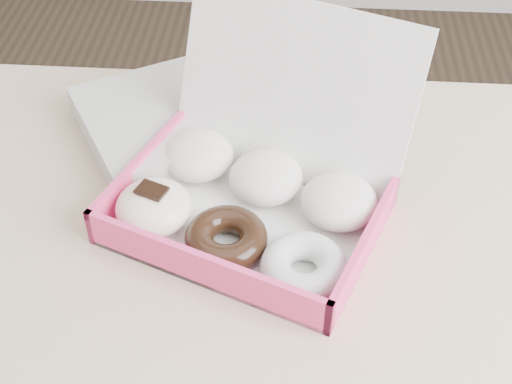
{
  "coord_description": "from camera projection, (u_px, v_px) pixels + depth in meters",
  "views": [
    {
      "loc": [
        -0.02,
        -0.52,
        1.37
      ],
      "look_at": [
        -0.06,
        0.06,
        0.82
      ],
      "focal_mm": 50.0,
      "sensor_mm": 36.0,
      "label": 1
    }
  ],
  "objects": [
    {
      "name": "table",
      "position": [
        303.0,
        319.0,
        0.86
      ],
      "size": [
        1.2,
        0.8,
        0.75
      ],
      "color": "#D4B38C",
      "rests_on": "ground"
    },
    {
      "name": "newspapers",
      "position": [
        185.0,
        116.0,
        0.99
      ],
      "size": [
        0.34,
        0.32,
        0.04
      ],
      "primitive_type": "cube",
      "rotation": [
        0.0,
        0.0,
        0.53
      ],
      "color": "beige",
      "rests_on": "table"
    },
    {
      "name": "donut_box",
      "position": [
        251.0,
        192.0,
        0.85
      ],
      "size": [
        0.39,
        0.38,
        0.22
      ],
      "rotation": [
        0.0,
        0.0,
        -0.38
      ],
      "color": "white",
      "rests_on": "table"
    }
  ]
}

